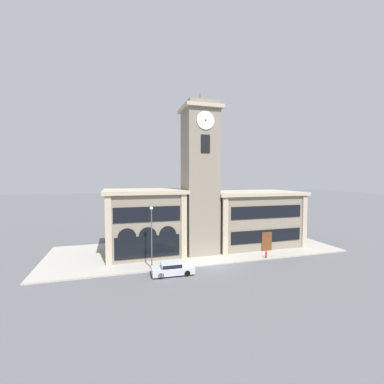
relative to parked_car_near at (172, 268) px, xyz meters
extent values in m
plane|color=#56565B|center=(5.17, 1.41, -0.69)|extent=(300.00, 300.00, 0.00)
cube|color=#A39E93|center=(5.17, 8.08, -0.61)|extent=(38.46, 13.33, 0.15)
cube|color=gray|center=(5.17, 6.57, 8.61)|extent=(4.15, 4.15, 18.60)
cube|color=tan|center=(5.17, 6.57, 18.14)|extent=(4.85, 4.85, 0.45)
cube|color=gray|center=(5.17, 6.57, 18.67)|extent=(3.82, 3.82, 0.60)
cylinder|color=#4C4C51|center=(5.17, 6.57, 19.57)|extent=(0.10, 0.10, 1.20)
cylinder|color=silver|center=(5.17, 4.44, 16.29)|extent=(2.25, 0.10, 2.25)
cylinder|color=black|center=(5.17, 4.37, 16.29)|extent=(0.18, 0.04, 0.18)
cylinder|color=silver|center=(7.30, 6.57, 16.29)|extent=(0.10, 2.25, 2.25)
cylinder|color=black|center=(7.37, 6.57, 16.29)|extent=(0.04, 0.18, 0.18)
cube|color=black|center=(5.17, 4.45, 13.46)|extent=(1.16, 0.10, 2.20)
cube|color=gray|center=(-1.93, 8.62, 3.31)|extent=(9.45, 8.25, 7.99)
cube|color=tan|center=(-1.93, 8.62, 7.53)|extent=(10.15, 8.95, 0.45)
cube|color=tan|center=(-6.30, 4.43, 3.31)|extent=(0.70, 0.16, 7.99)
cube|color=tan|center=(2.44, 4.43, 3.31)|extent=(0.70, 0.16, 7.99)
cube|color=black|center=(-1.93, 4.45, 5.07)|extent=(7.75, 0.10, 1.76)
cube|color=black|center=(-1.93, 4.45, 1.23)|extent=(7.56, 0.10, 2.56)
cylinder|color=black|center=(-4.29, 4.44, 2.51)|extent=(2.08, 0.06, 2.08)
cylinder|color=black|center=(-1.93, 4.44, 2.51)|extent=(2.08, 0.06, 2.08)
cylinder|color=black|center=(0.43, 4.44, 2.51)|extent=(2.08, 0.06, 2.08)
cube|color=gray|center=(13.97, 8.62, 3.07)|extent=(12.86, 8.25, 7.51)
cube|color=tan|center=(13.97, 8.62, 7.05)|extent=(13.56, 8.95, 0.45)
cube|color=tan|center=(7.90, 4.43, 3.07)|extent=(0.70, 0.16, 7.51)
cube|color=tan|center=(20.05, 4.43, 3.07)|extent=(0.70, 0.16, 7.51)
cube|color=black|center=(13.97, 4.45, 4.72)|extent=(10.54, 0.10, 1.65)
cube|color=#5B3319|center=(13.97, 4.44, 0.66)|extent=(1.50, 0.12, 2.70)
cube|color=black|center=(13.97, 4.45, 1.47)|extent=(10.54, 0.10, 1.68)
cube|color=#B2B7C1|center=(0.06, 0.00, -0.19)|extent=(4.36, 1.86, 0.67)
cube|color=#B2B7C1|center=(-0.11, 0.00, 0.39)|extent=(2.12, 1.61, 0.48)
cube|color=black|center=(-0.11, 0.00, 0.39)|extent=(2.04, 1.65, 0.36)
cylinder|color=black|center=(1.42, 0.70, -0.38)|extent=(0.62, 0.24, 0.61)
cylinder|color=black|center=(1.36, -0.80, -0.38)|extent=(0.62, 0.24, 0.61)
cylinder|color=black|center=(-1.25, 0.79, -0.38)|extent=(0.62, 0.24, 0.61)
cylinder|color=black|center=(-1.30, -0.70, -0.38)|extent=(0.62, 0.24, 0.61)
cylinder|color=#4C4C51|center=(-1.82, 2.01, 2.66)|extent=(0.12, 0.12, 6.40)
sphere|color=silver|center=(-1.82, 2.01, 6.04)|extent=(0.36, 0.36, 0.36)
cylinder|color=red|center=(12.15, 1.72, -0.19)|extent=(0.22, 0.22, 0.70)
sphere|color=red|center=(12.15, 1.72, 0.24)|extent=(0.19, 0.19, 0.19)
camera|label=1|loc=(-5.48, -25.36, 9.30)|focal=24.00mm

